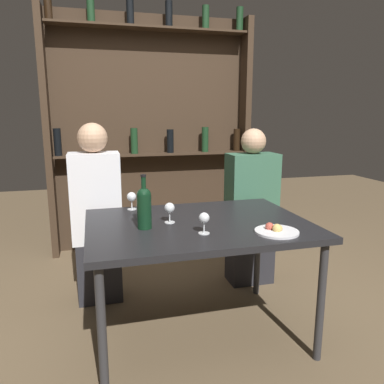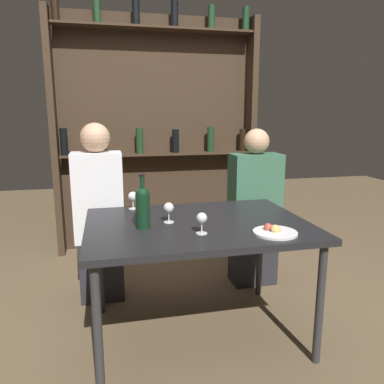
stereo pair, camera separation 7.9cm
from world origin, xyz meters
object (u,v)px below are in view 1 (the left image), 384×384
at_px(wine_glass_1, 170,209).
at_px(seated_person_right, 251,212).
at_px(food_plate_0, 276,230).
at_px(wine_glass_0, 132,198).
at_px(wine_glass_2, 204,219).
at_px(seated_person_left, 97,218).
at_px(wine_bottle, 144,206).

bearing_deg(wine_glass_1, seated_person_right, 37.56).
height_order(wine_glass_1, food_plate_0, wine_glass_1).
bearing_deg(wine_glass_0, seated_person_right, 13.73).
bearing_deg(wine_glass_1, food_plate_0, -32.63).
height_order(wine_glass_2, seated_person_left, seated_person_left).
relative_size(wine_bottle, wine_glass_1, 2.52).
distance_m(wine_bottle, wine_glass_1, 0.17).
relative_size(food_plate_0, seated_person_left, 0.18).
bearing_deg(seated_person_right, seated_person_left, 180.00).
bearing_deg(wine_bottle, wine_glass_1, 23.82).
bearing_deg(wine_bottle, seated_person_right, 35.55).
xyz_separation_m(wine_bottle, food_plate_0, (0.66, -0.26, -0.11)).
height_order(wine_glass_0, seated_person_right, seated_person_right).
distance_m(wine_glass_0, wine_glass_1, 0.40).
bearing_deg(food_plate_0, seated_person_right, 73.86).
distance_m(wine_glass_2, seated_person_right, 1.08).
bearing_deg(wine_glass_1, wine_bottle, -156.18).
bearing_deg(seated_person_right, wine_bottle, -144.45).
xyz_separation_m(wine_glass_1, seated_person_left, (-0.41, 0.60, -0.19)).
bearing_deg(seated_person_right, wine_glass_1, -142.44).
height_order(wine_glass_2, food_plate_0, wine_glass_2).
bearing_deg(seated_person_left, wine_glass_2, -57.21).
distance_m(wine_bottle, seated_person_left, 0.75).
height_order(wine_bottle, wine_glass_2, wine_bottle).
bearing_deg(wine_glass_0, food_plate_0, -45.04).
bearing_deg(seated_person_left, wine_glass_0, -45.80).
relative_size(wine_glass_0, wine_glass_1, 0.98).
bearing_deg(wine_bottle, food_plate_0, -21.21).
distance_m(wine_glass_0, seated_person_left, 0.38).
height_order(wine_glass_0, food_plate_0, wine_glass_0).
height_order(wine_bottle, wine_glass_0, wine_bottle).
xyz_separation_m(wine_bottle, wine_glass_0, (-0.02, 0.43, -0.05)).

